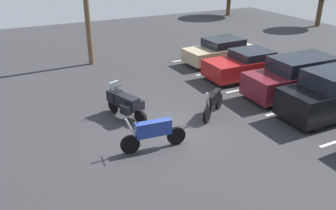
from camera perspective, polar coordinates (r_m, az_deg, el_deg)
The scene contains 9 objects.
ground at distance 13.41m, azimuth -0.81°, elevation -3.96°, with size 44.00×44.00×0.10m, color #2D2D30.
motorcycle_touring at distance 14.04m, azimuth -7.13°, elevation 0.42°, with size 2.15×1.21×1.40m.
motorcycle_second at distance 14.28m, azimuth 7.43°, elevation 0.40°, with size 1.39×1.76×1.31m.
motorcycle_third at distance 11.80m, azimuth -2.45°, elevation -4.54°, with size 0.62×2.32×1.31m.
parking_stripes at distance 17.39m, azimuth 18.71°, elevation 1.74°, with size 13.98×4.86×0.01m.
car_tan at distance 21.14m, azimuth 8.51°, elevation 8.73°, with size 1.99×4.30×1.43m.
car_red at distance 18.84m, azimuth 12.70°, elevation 6.46°, with size 1.99×4.36×1.44m.
car_maroon at distance 17.05m, azimuth 20.14°, elevation 4.31°, with size 2.03×4.67×1.82m.
car_black at distance 15.45m, azimuth 25.28°, elevation 1.59°, with size 1.88×4.30×1.94m.
Camera 1 is at (10.62, -5.16, 6.32)m, focal length 37.26 mm.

